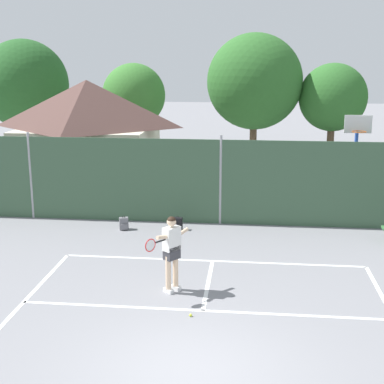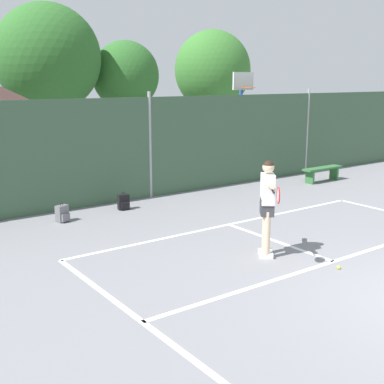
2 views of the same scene
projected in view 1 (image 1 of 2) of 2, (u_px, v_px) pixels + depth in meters
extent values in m
plane|color=gray|center=(190.00, 374.00, 9.55)|extent=(120.00, 120.00, 0.00)
cube|color=white|center=(213.00, 261.00, 14.86)|extent=(8.20, 0.10, 0.01)
cube|color=white|center=(203.00, 311.00, 11.94)|extent=(8.20, 0.10, 0.01)
cube|color=white|center=(208.00, 283.00, 13.37)|extent=(0.10, 2.97, 0.01)
cube|color=#38563D|center=(220.00, 182.00, 17.89)|extent=(26.00, 0.05, 2.83)
cylinder|color=#99999E|center=(31.00, 176.00, 18.55)|extent=(0.09, 0.09, 2.98)
cylinder|color=#99999E|center=(220.00, 180.00, 17.88)|extent=(0.09, 0.09, 2.98)
cylinder|color=#284CB2|center=(354.00, 174.00, 18.68)|extent=(0.12, 0.12, 3.05)
cube|color=white|center=(358.00, 124.00, 18.17)|extent=(0.90, 0.06, 0.60)
torus|color=#D85919|center=(359.00, 132.00, 17.96)|extent=(0.48, 0.48, 0.02)
cube|color=beige|center=(90.00, 158.00, 22.83)|extent=(5.24, 4.54, 2.63)
pyramid|color=#513833|center=(87.00, 103.00, 22.28)|extent=(5.66, 4.91, 1.91)
cylinder|color=brown|center=(29.00, 141.00, 29.23)|extent=(0.36, 0.36, 2.08)
ellipsoid|color=#235623|center=(24.00, 84.00, 28.51)|extent=(4.65, 4.18, 4.65)
cylinder|color=brown|center=(135.00, 142.00, 28.62)|extent=(0.36, 0.36, 2.15)
ellipsoid|color=#38752D|center=(134.00, 95.00, 28.02)|extent=(3.26, 2.93, 3.26)
cylinder|color=brown|center=(253.00, 144.00, 27.96)|extent=(0.36, 0.36, 2.21)
ellipsoid|color=#2D6628|center=(255.00, 82.00, 27.21)|extent=(4.79, 4.31, 4.79)
cylinder|color=brown|center=(330.00, 146.00, 27.57)|extent=(0.36, 0.36, 2.06)
ellipsoid|color=#2D6628|center=(333.00, 97.00, 26.98)|extent=(3.37, 3.03, 3.37)
cube|color=silver|center=(176.00, 288.00, 13.02)|extent=(0.28, 0.25, 0.10)
cube|color=silver|center=(168.00, 291.00, 12.85)|extent=(0.28, 0.25, 0.10)
cylinder|color=beige|center=(176.00, 270.00, 12.91)|extent=(0.13, 0.13, 0.82)
cylinder|color=beige|center=(168.00, 272.00, 12.74)|extent=(0.13, 0.13, 0.82)
cube|color=#38383D|center=(172.00, 252.00, 12.71)|extent=(0.41, 0.43, 0.32)
cube|color=silver|center=(172.00, 239.00, 12.63)|extent=(0.44, 0.46, 0.56)
sphere|color=beige|center=(171.00, 222.00, 12.53)|extent=(0.22, 0.22, 0.22)
sphere|color=black|center=(171.00, 221.00, 12.52)|extent=(0.21, 0.21, 0.21)
cylinder|color=beige|center=(166.00, 237.00, 12.45)|extent=(0.41, 0.49, 0.17)
cylinder|color=beige|center=(180.00, 234.00, 12.81)|extent=(0.38, 0.45, 0.22)
cylinder|color=black|center=(160.00, 241.00, 12.30)|extent=(0.21, 0.26, 0.04)
torus|color=red|center=(150.00, 245.00, 12.03)|extent=(0.21, 0.25, 0.30)
cylinder|color=silver|center=(150.00, 245.00, 12.03)|extent=(0.16, 0.21, 0.26)
sphere|color=#CCE033|center=(191.00, 315.00, 11.66)|extent=(0.07, 0.07, 0.07)
cube|color=slate|center=(124.00, 223.00, 17.55)|extent=(0.32, 0.26, 0.40)
cube|color=slate|center=(124.00, 227.00, 17.45)|extent=(0.23, 0.13, 0.18)
torus|color=black|center=(124.00, 217.00, 17.49)|extent=(0.09, 0.04, 0.09)
cube|color=black|center=(178.00, 224.00, 17.54)|extent=(0.30, 0.22, 0.40)
cube|color=black|center=(177.00, 227.00, 17.44)|extent=(0.23, 0.09, 0.18)
torus|color=black|center=(178.00, 217.00, 17.48)|extent=(0.09, 0.03, 0.09)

